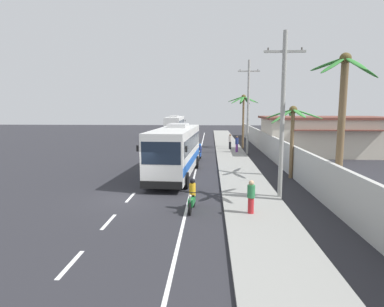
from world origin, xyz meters
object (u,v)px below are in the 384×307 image
Objects in this scene: pedestrian_near_kerb at (230,141)px; coach_bus_far_lane at (175,126)px; motorcycle_trailing at (192,198)px; pedestrian_far_walk at (237,144)px; coach_bus_foreground at (176,149)px; motorcycle_beside_bus at (200,153)px; roadside_building at (324,136)px; pedestrian_midwalk at (251,196)px; palm_nearest at (342,108)px; palm_second at (292,124)px; utility_pole_nearest at (283,114)px; utility_pole_mid at (248,106)px; palm_third at (243,107)px.

coach_bus_far_lane is at bearing -130.47° from pedestrian_near_kerb.
motorcycle_trailing is 21.49m from pedestrian_far_walk.
motorcycle_beside_bus is at bearing 79.08° from coach_bus_foreground.
roadside_building is (9.33, -0.52, 0.99)m from pedestrian_far_walk.
pedestrian_far_walk is at bearing -115.86° from pedestrian_midwalk.
roadside_building is at bearing 57.40° from motorcycle_trailing.
pedestrian_midwalk is 23.76m from roadside_building.
motorcycle_beside_bus is at bearing 0.02° from pedestrian_near_kerb.
pedestrian_far_walk is 0.14× the size of roadside_building.
motorcycle_trailing reaches higher than motorcycle_beside_bus.
palm_nearest is 7.09m from palm_second.
pedestrian_midwalk is 21.89m from pedestrian_far_walk.
palm_nearest reaches higher than coach_bus_far_lane.
palm_second is at bearing 36.69° from pedestrian_near_kerb.
pedestrian_far_walk is 13.71m from palm_second.
motorcycle_trailing is 2.91m from pedestrian_midwalk.
utility_pole_nearest is 0.69× the size of roadside_building.
motorcycle_trailing is 21.58m from utility_pole_mid.
motorcycle_beside_bus is at bearing 82.68° from pedestrian_far_walk.
roadside_building is at bearing 0.87° from utility_pole_mid.
palm_third reaches higher than pedestrian_midwalk.
roadside_building is at bearing 73.51° from palm_nearest.
palm_nearest is (3.54, -20.08, 3.94)m from pedestrian_far_walk.
utility_pole_mid is (2.15, 21.22, 4.31)m from pedestrian_midwalk.
coach_bus_far_lane is 1.34× the size of utility_pole_nearest.
pedestrian_near_kerb is 4.73m from palm_third.
palm_second is at bearing 71.40° from utility_pole_nearest.
pedestrian_near_kerb is 2.70m from pedestrian_far_walk.
roadside_building is (14.85, 12.29, 0.08)m from coach_bus_foreground.
utility_pole_nearest is 23.21m from palm_third.
coach_bus_foreground is 16.24m from pedestrian_near_kerb.
pedestrian_midwalk is 0.88× the size of pedestrian_far_walk.
utility_pole_mid is at bearing 97.89° from palm_second.
coach_bus_foreground is 10.14m from pedestrian_midwalk.
palm_nearest is 20.61m from roadside_building.
utility_pole_nearest is 2.94m from palm_nearest.
motorcycle_beside_bus is at bearing 90.47° from motorcycle_trailing.
coach_bus_foreground is 14.24m from utility_pole_mid.
palm_third is at bearing 161.09° from pedestrian_near_kerb.
motorcycle_trailing is at bearing -37.65° from pedestrian_midwalk.
coach_bus_foreground is at bearing 98.79° from pedestrian_far_walk.
coach_bus_foreground reaches higher than coach_bus_far_lane.
palm_third is at bearing 68.99° from coach_bus_foreground.
pedestrian_midwalk reaches higher than motorcycle_trailing.
utility_pole_nearest is at bearing 26.08° from motorcycle_trailing.
palm_second is at bearing 50.24° from motorcycle_trailing.
palm_nearest reaches higher than palm_second.
pedestrian_far_walk is (3.86, 21.13, 0.43)m from motorcycle_trailing.
utility_pole_mid reaches higher than palm_second.
roadside_building is at bearing 62.67° from palm_second.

